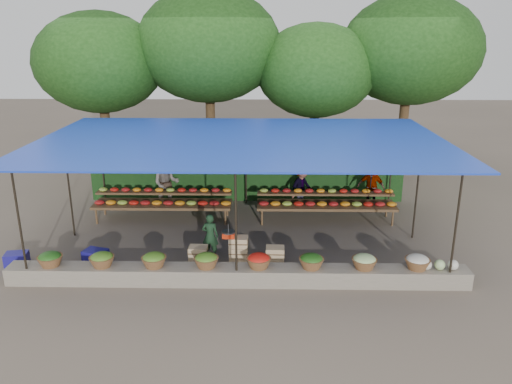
{
  "coord_description": "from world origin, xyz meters",
  "views": [
    {
      "loc": [
        0.63,
        -13.08,
        5.55
      ],
      "look_at": [
        0.38,
        0.2,
        1.27
      ],
      "focal_mm": 35.0,
      "sensor_mm": 36.0,
      "label": 1
    }
  ],
  "objects_px": {
    "crate_counter": "(238,254)",
    "weighing_scale": "(228,234)",
    "vendor_seated": "(210,236)",
    "blue_crate_front": "(96,256)",
    "blue_crate_back": "(17,259)"
  },
  "relations": [
    {
      "from": "crate_counter",
      "to": "blue_crate_front",
      "type": "distance_m",
      "value": 3.58
    },
    {
      "from": "crate_counter",
      "to": "weighing_scale",
      "type": "xyz_separation_m",
      "value": [
        -0.21,
        -0.0,
        0.54
      ]
    },
    {
      "from": "vendor_seated",
      "to": "blue_crate_front",
      "type": "distance_m",
      "value": 2.91
    },
    {
      "from": "crate_counter",
      "to": "blue_crate_front",
      "type": "bearing_deg",
      "value": 177.96
    },
    {
      "from": "crate_counter",
      "to": "vendor_seated",
      "type": "xyz_separation_m",
      "value": [
        -0.72,
        0.49,
        0.28
      ]
    },
    {
      "from": "weighing_scale",
      "to": "vendor_seated",
      "type": "xyz_separation_m",
      "value": [
        -0.51,
        0.49,
        -0.26
      ]
    },
    {
      "from": "vendor_seated",
      "to": "crate_counter",
      "type": "bearing_deg",
      "value": 152.23
    },
    {
      "from": "crate_counter",
      "to": "blue_crate_back",
      "type": "bearing_deg",
      "value": -179.55
    },
    {
      "from": "crate_counter",
      "to": "weighing_scale",
      "type": "height_order",
      "value": "weighing_scale"
    },
    {
      "from": "crate_counter",
      "to": "blue_crate_front",
      "type": "height_order",
      "value": "crate_counter"
    },
    {
      "from": "weighing_scale",
      "to": "blue_crate_front",
      "type": "distance_m",
      "value": 3.44
    },
    {
      "from": "crate_counter",
      "to": "vendor_seated",
      "type": "relative_size",
      "value": 2.01
    },
    {
      "from": "vendor_seated",
      "to": "blue_crate_back",
      "type": "distance_m",
      "value": 4.84
    },
    {
      "from": "crate_counter",
      "to": "weighing_scale",
      "type": "distance_m",
      "value": 0.58
    },
    {
      "from": "crate_counter",
      "to": "blue_crate_back",
      "type": "height_order",
      "value": "crate_counter"
    }
  ]
}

